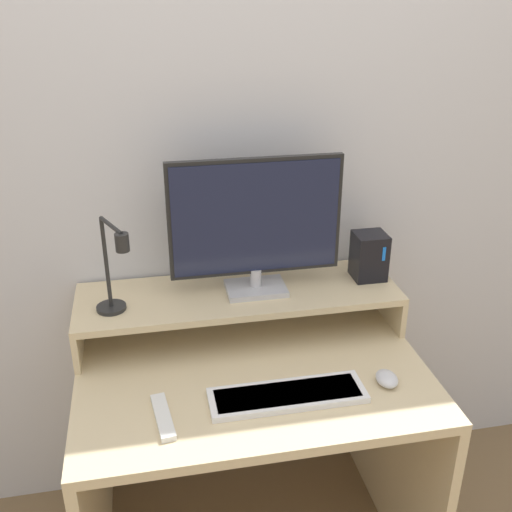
{
  "coord_description": "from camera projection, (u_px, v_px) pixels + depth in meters",
  "views": [
    {
      "loc": [
        -0.28,
        -1.09,
        1.79
      ],
      "look_at": [
        0.02,
        0.41,
        1.09
      ],
      "focal_mm": 42.0,
      "sensor_mm": 36.0,
      "label": 1
    }
  ],
  "objects": [
    {
      "name": "remote_control",
      "position": [
        163.0,
        417.0,
        1.56
      ],
      "size": [
        0.06,
        0.18,
        0.02
      ],
      "color": "white",
      "rests_on": "desk"
    },
    {
      "name": "keyboard",
      "position": [
        288.0,
        395.0,
        1.64
      ],
      "size": [
        0.43,
        0.13,
        0.02
      ],
      "color": "white",
      "rests_on": "desk"
    },
    {
      "name": "monitor",
      "position": [
        256.0,
        224.0,
        1.82
      ],
      "size": [
        0.53,
        0.13,
        0.44
      ],
      "color": "#BCBCC1",
      "rests_on": "monitor_shelf"
    },
    {
      "name": "router_dock",
      "position": [
        369.0,
        256.0,
        1.97
      ],
      "size": [
        0.1,
        0.1,
        0.16
      ],
      "color": "black",
      "rests_on": "monitor_shelf"
    },
    {
      "name": "desk_lamp",
      "position": [
        114.0,
        273.0,
        1.71
      ],
      "size": [
        0.12,
        0.19,
        0.3
      ],
      "color": "black",
      "rests_on": "monitor_shelf"
    },
    {
      "name": "desk",
      "position": [
        252.0,
        427.0,
        1.88
      ],
      "size": [
        1.03,
        0.74,
        0.74
      ],
      "color": "beige",
      "rests_on": "ground_plane"
    },
    {
      "name": "mouse",
      "position": [
        387.0,
        379.0,
        1.7
      ],
      "size": [
        0.06,
        0.08,
        0.04
      ],
      "color": "silver",
      "rests_on": "desk"
    },
    {
      "name": "monitor_shelf",
      "position": [
        239.0,
        297.0,
        1.92
      ],
      "size": [
        1.03,
        0.32,
        0.14
      ],
      "color": "beige",
      "rests_on": "desk"
    },
    {
      "name": "wall_back",
      "position": [
        227.0,
        164.0,
        1.93
      ],
      "size": [
        6.0,
        0.05,
        2.5
      ],
      "color": "silver",
      "rests_on": "ground_plane"
    }
  ]
}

